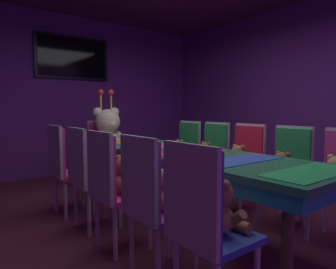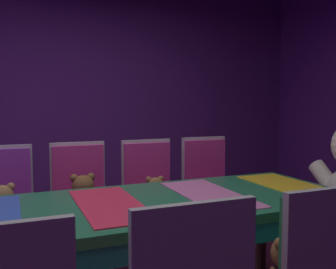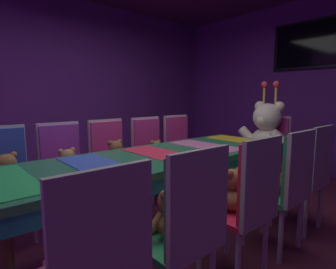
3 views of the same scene
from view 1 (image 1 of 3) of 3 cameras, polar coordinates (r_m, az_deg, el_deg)
ground_plane at (r=3.15m, az=4.19°, el=-16.73°), size 7.90×7.90×0.00m
wall_back at (r=5.74m, az=-17.64°, el=7.04°), size 5.20×0.12×2.80m
wall_right at (r=5.06m, az=27.08°, el=7.06°), size 0.12×6.40×2.80m
banquet_table at (r=2.98m, az=4.27°, el=-4.90°), size 0.90×2.82×0.75m
chair_left_0 at (r=1.68m, az=6.11°, el=-14.79°), size 0.42×0.41×0.98m
teddy_left_0 at (r=1.78m, az=9.63°, el=-13.73°), size 0.26×0.34×0.32m
chair_left_1 at (r=2.06m, az=-3.71°, el=-11.04°), size 0.42×0.41×0.98m
teddy_left_1 at (r=2.14m, az=-0.44°, el=-10.71°), size 0.24×0.31×0.30m
chair_left_2 at (r=2.49m, az=-11.02°, el=-8.30°), size 0.42×0.41×0.98m
teddy_left_2 at (r=2.56m, az=-8.06°, el=-7.94°), size 0.26×0.34×0.32m
chair_left_3 at (r=2.99m, az=-15.35°, el=-6.19°), size 0.42×0.41×0.98m
teddy_left_3 at (r=3.05m, az=-12.85°, el=-6.41°), size 0.22×0.28×0.26m
chair_left_4 at (r=3.48m, az=-19.19°, el=-4.74°), size 0.42×0.41×0.98m
teddy_right_0 at (r=2.97m, az=29.03°, el=-6.81°), size 0.25×0.33×0.31m
chair_right_1 at (r=3.32m, az=21.84°, el=-5.26°), size 0.42×0.41×0.98m
teddy_right_1 at (r=3.20m, az=20.51°, el=-5.88°), size 0.23×0.30×0.28m
chair_right_2 at (r=3.64m, az=14.36°, el=-4.20°), size 0.42×0.41×0.98m
teddy_right_2 at (r=3.53m, az=12.89°, el=-4.62°), size 0.24×0.32×0.30m
chair_right_3 at (r=3.99m, az=8.41°, el=-3.31°), size 0.42×0.41×0.98m
teddy_right_3 at (r=3.89m, az=6.93°, el=-3.73°), size 0.23×0.30×0.29m
chair_right_4 at (r=4.33m, az=3.40°, el=-2.62°), size 0.42×0.41×0.98m
teddy_right_4 at (r=4.24m, az=1.94°, el=-3.06°), size 0.22×0.29×0.27m
throne_chair at (r=4.61m, az=-12.11°, el=-2.26°), size 0.41×0.42×0.98m
king_teddy_bear at (r=4.44m, az=-11.19°, el=-0.25°), size 0.76×0.59×0.98m
wall_tv at (r=5.71m, az=-17.49°, el=13.61°), size 1.29×0.06×0.75m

